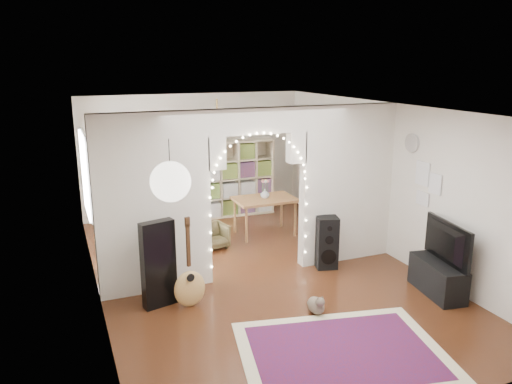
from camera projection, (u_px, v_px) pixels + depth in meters
name	position (u px, v px, depth m)	size (l,w,h in m)	color
floor	(257.00, 272.00, 8.25)	(7.50, 7.50, 0.00)	black
ceiling	(257.00, 108.00, 7.57)	(5.00, 7.50, 0.02)	white
wall_back	(194.00, 154.00, 11.27)	(5.00, 0.02, 2.70)	silver
wall_front	(413.00, 291.00, 4.55)	(5.00, 0.02, 2.70)	silver
wall_left	(93.00, 211.00, 7.00)	(0.02, 7.50, 2.70)	silver
wall_right	(388.00, 180.00, 8.83)	(0.02, 7.50, 2.70)	silver
divider_wall	(257.00, 189.00, 7.89)	(5.00, 0.20, 2.70)	silver
fairy_lights	(260.00, 183.00, 7.74)	(1.64, 0.04, 1.60)	#FFEABF
window	(85.00, 174.00, 8.58)	(0.04, 1.20, 1.40)	white
wall_clock	(412.00, 143.00, 8.09)	(0.31, 0.31, 0.03)	white
picture_frames	(426.00, 184.00, 7.89)	(0.02, 0.50, 0.70)	white
paper_lantern	(170.00, 182.00, 4.84)	(0.40, 0.40, 0.40)	white
ceiling_fan	(217.00, 115.00, 9.43)	(1.10, 1.10, 0.30)	gold
area_rug	(342.00, 352.00, 5.98)	(2.43, 1.82, 0.02)	maroon
guitar_case	(158.00, 264.00, 6.98)	(0.48, 0.16, 1.26)	black
acoustic_guitar	(189.00, 274.00, 6.98)	(0.48, 0.26, 1.13)	tan
tabby_cat	(316.00, 305.00, 6.87)	(0.23, 0.48, 0.32)	brown
floor_speaker	(327.00, 243.00, 8.34)	(0.41, 0.38, 0.89)	black
media_console	(437.00, 278.00, 7.44)	(0.40, 1.00, 0.50)	black
tv	(441.00, 243.00, 7.30)	(1.07, 0.14, 0.62)	black
bookcase	(237.00, 178.00, 11.18)	(1.66, 0.42, 1.70)	beige
dining_table	(265.00, 202.00, 9.89)	(1.20, 0.81, 0.76)	brown
flower_vase	(265.00, 194.00, 9.85)	(0.18, 0.18, 0.19)	white
dining_chair_left	(175.00, 231.00, 9.51)	(0.52, 0.54, 0.49)	#483E24
dining_chair_right	(213.00, 236.00, 9.29)	(0.49, 0.50, 0.46)	#483E24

